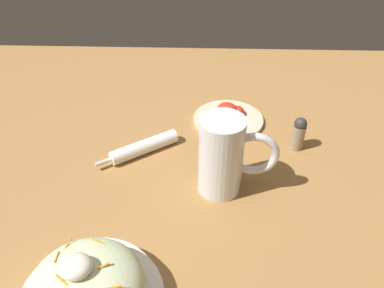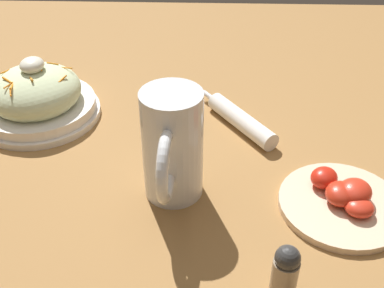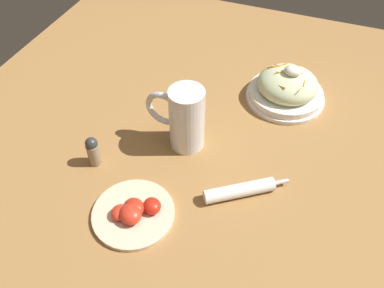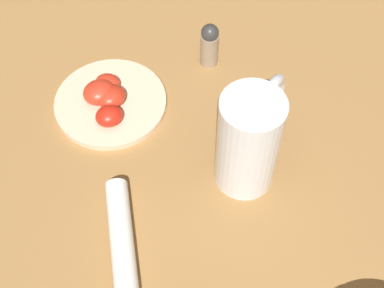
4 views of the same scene
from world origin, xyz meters
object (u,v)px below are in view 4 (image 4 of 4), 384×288
object	(u,v)px
napkin_roll	(121,237)
tomato_plate	(109,100)
beer_mug	(249,143)
salt_shaker	(210,44)

from	to	relation	value
napkin_roll	tomato_plate	size ratio (longest dim) A/B	0.98
beer_mug	tomato_plate	bearing A→B (deg)	84.47
napkin_roll	tomato_plate	xyz separation A→B (m)	(0.19, 0.13, -0.00)
napkin_roll	tomato_plate	bearing A→B (deg)	34.46
beer_mug	salt_shaker	bearing A→B (deg)	37.89
salt_shaker	tomato_plate	bearing A→B (deg)	146.20
beer_mug	salt_shaker	world-z (taller)	beer_mug
tomato_plate	salt_shaker	size ratio (longest dim) A/B	2.19
tomato_plate	salt_shaker	xyz separation A→B (m)	(0.15, -0.10, 0.03)
tomato_plate	salt_shaker	world-z (taller)	salt_shaker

